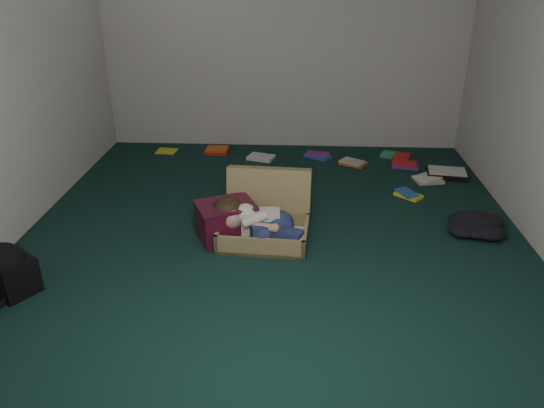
{
  "coord_description": "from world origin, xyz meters",
  "views": [
    {
      "loc": [
        0.19,
        -3.72,
        2.02
      ],
      "look_at": [
        0.0,
        -0.15,
        0.35
      ],
      "focal_mm": 35.0,
      "sensor_mm": 36.0,
      "label": 1
    }
  ],
  "objects": [
    {
      "name": "floor",
      "position": [
        0.0,
        0.0,
        0.0
      ],
      "size": [
        4.5,
        4.5,
        0.0
      ],
      "primitive_type": "plane",
      "color": "black",
      "rests_on": "ground"
    },
    {
      "name": "wall_back",
      "position": [
        0.0,
        2.25,
        1.3
      ],
      "size": [
        4.5,
        0.0,
        4.5
      ],
      "primitive_type": "plane",
      "rotation": [
        1.57,
        0.0,
        0.0
      ],
      "color": "silver",
      "rests_on": "ground"
    },
    {
      "name": "wall_front",
      "position": [
        0.0,
        -2.25,
        1.3
      ],
      "size": [
        4.5,
        0.0,
        4.5
      ],
      "primitive_type": "plane",
      "rotation": [
        -1.57,
        0.0,
        0.0
      ],
      "color": "silver",
      "rests_on": "ground"
    },
    {
      "name": "suitcase",
      "position": [
        -0.06,
        0.03,
        0.15
      ],
      "size": [
        0.73,
        0.71,
        0.5
      ],
      "rotation": [
        0.0,
        0.0,
        -0.07
      ],
      "color": "#978353",
      "rests_on": "floor"
    },
    {
      "name": "person",
      "position": [
        -0.12,
        -0.14,
        0.19
      ],
      "size": [
        0.73,
        0.39,
        0.31
      ],
      "rotation": [
        0.0,
        0.0,
        -0.07
      ],
      "color": "white",
      "rests_on": "suitcase"
    },
    {
      "name": "maroon_bin",
      "position": [
        -0.36,
        -0.06,
        0.15
      ],
      "size": [
        0.54,
        0.49,
        0.3
      ],
      "rotation": [
        0.0,
        0.0,
        0.44
      ],
      "color": "#480E21",
      "rests_on": "floor"
    },
    {
      "name": "backpack",
      "position": [
        -1.7,
        -0.84,
        0.13
      ],
      "size": [
        0.56,
        0.53,
        0.26
      ],
      "primitive_type": null,
      "rotation": [
        0.0,
        0.0,
        -0.58
      ],
      "color": "black",
      "rests_on": "floor"
    },
    {
      "name": "clothing_pile",
      "position": [
        1.59,
        0.16,
        0.07
      ],
      "size": [
        0.45,
        0.37,
        0.14
      ],
      "primitive_type": null,
      "rotation": [
        0.0,
        0.0,
        0.05
      ],
      "color": "black",
      "rests_on": "floor"
    },
    {
      "name": "paper_tray",
      "position": [
        1.7,
        1.37,
        0.03
      ],
      "size": [
        0.45,
        0.36,
        0.06
      ],
      "rotation": [
        0.0,
        0.0,
        -0.15
      ],
      "color": "black",
      "rests_on": "floor"
    },
    {
      "name": "book_scatter",
      "position": [
        0.54,
        1.66,
        0.01
      ],
      "size": [
        3.01,
        1.39,
        0.02
      ],
      "color": "yellow",
      "rests_on": "floor"
    }
  ]
}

